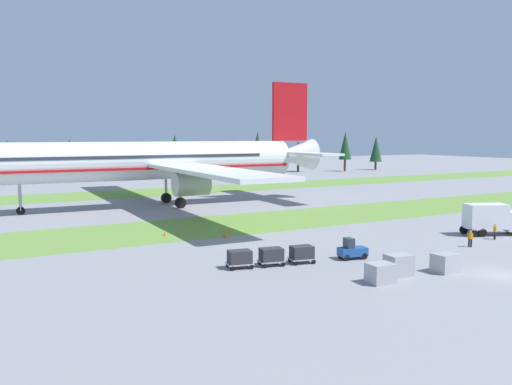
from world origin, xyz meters
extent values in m
plane|color=gray|center=(0.00, 0.00, 0.00)|extent=(400.00, 400.00, 0.00)
cube|color=olive|center=(0.00, 33.22, 0.00)|extent=(320.00, 15.11, 0.01)
cube|color=olive|center=(0.00, 75.43, 0.00)|extent=(320.00, 15.11, 0.01)
cylinder|color=silver|center=(-11.78, 54.33, 7.36)|extent=(48.32, 7.81, 6.01)
cone|color=silver|center=(14.61, 53.33, 7.81)|extent=(8.43, 6.01, 5.71)
cube|color=red|center=(-11.78, 54.33, 6.31)|extent=(47.15, 7.89, 0.36)
cube|color=#283342|center=(-14.72, 54.44, 8.11)|extent=(42.46, 7.65, 0.44)
cube|color=silver|center=(-9.57, 35.08, 6.76)|extent=(8.84, 32.55, 0.54)
cylinder|color=#A3A3A8|center=(-10.53, 39.97, 4.78)|extent=(4.82, 3.48, 3.30)
cube|color=silver|center=(-8.13, 73.35, 6.76)|extent=(8.84, 32.55, 0.54)
cylinder|color=#A3A3A8|center=(-9.46, 68.55, 4.78)|extent=(4.82, 3.48, 3.30)
cube|color=silver|center=(13.74, 45.69, 8.26)|extent=(4.71, 11.89, 0.38)
cube|color=silver|center=(14.31, 61.02, 8.26)|extent=(4.71, 11.89, 0.38)
cube|color=red|center=(14.02, 53.35, 15.47)|extent=(6.89, 0.91, 10.21)
cylinder|color=#A3A3A8|center=(-30.55, 55.03, 3.53)|extent=(0.44, 0.44, 5.86)
cylinder|color=black|center=(-30.55, 55.03, 0.60)|extent=(1.21, 0.46, 1.20)
cylinder|color=#A3A3A8|center=(-7.99, 50.58, 3.65)|extent=(0.44, 0.44, 5.61)
cylinder|color=black|center=(-7.99, 50.58, 0.85)|extent=(1.72, 0.66, 1.70)
cylinder|color=#A3A3A8|center=(-7.72, 57.78, 3.65)|extent=(0.44, 0.44, 5.61)
cylinder|color=black|center=(-7.72, 57.78, 0.85)|extent=(1.72, 0.66, 1.70)
cube|color=#1E4C8E|center=(-6.86, 10.39, 0.69)|extent=(2.80, 1.76, 0.77)
cube|color=#283342|center=(-7.24, 10.47, 1.52)|extent=(0.89, 1.20, 0.90)
cylinder|color=black|center=(-5.86, 10.77, 0.30)|extent=(0.63, 0.31, 0.60)
cylinder|color=black|center=(-6.06, 9.69, 0.30)|extent=(0.63, 0.31, 0.60)
cylinder|color=black|center=(-7.65, 11.10, 0.30)|extent=(0.63, 0.31, 0.60)
cylinder|color=black|center=(-7.85, 10.02, 0.30)|extent=(0.63, 0.31, 0.60)
cube|color=#A3A3A8|center=(-11.87, 11.34, 0.40)|extent=(2.44, 1.88, 0.10)
cube|color=#2D2D33|center=(-11.87, 11.34, 1.00)|extent=(2.15, 1.66, 1.10)
cylinder|color=black|center=(-10.92, 11.86, 0.20)|extent=(0.42, 0.19, 0.40)
cylinder|color=black|center=(-11.17, 10.50, 0.20)|extent=(0.42, 0.19, 0.40)
cylinder|color=black|center=(-12.56, 12.17, 0.20)|extent=(0.42, 0.19, 0.40)
cylinder|color=black|center=(-12.82, 10.81, 0.20)|extent=(0.42, 0.19, 0.40)
cube|color=#A3A3A8|center=(-14.72, 11.87, 0.40)|extent=(2.44, 1.88, 0.10)
cube|color=#2D2D33|center=(-14.72, 11.87, 1.00)|extent=(2.15, 1.66, 1.10)
cylinder|color=black|center=(-13.77, 12.40, 0.20)|extent=(0.42, 0.19, 0.40)
cylinder|color=black|center=(-14.02, 11.04, 0.20)|extent=(0.42, 0.19, 0.40)
cylinder|color=black|center=(-15.41, 12.71, 0.20)|extent=(0.42, 0.19, 0.40)
cylinder|color=black|center=(-15.67, 11.35, 0.20)|extent=(0.42, 0.19, 0.40)
cube|color=#A3A3A8|center=(-17.57, 12.41, 0.40)|extent=(2.44, 1.88, 0.10)
cube|color=#2D2D33|center=(-17.57, 12.41, 1.00)|extent=(2.15, 1.66, 1.10)
cylinder|color=black|center=(-16.62, 12.93, 0.20)|extent=(0.42, 0.19, 0.40)
cylinder|color=black|center=(-16.87, 11.58, 0.20)|extent=(0.42, 0.19, 0.40)
cylinder|color=black|center=(-18.26, 13.24, 0.20)|extent=(0.42, 0.19, 0.40)
cylinder|color=black|center=(-18.52, 11.88, 0.20)|extent=(0.42, 0.19, 0.40)
cube|color=silver|center=(14.00, 12.23, 2.18)|extent=(5.04, 3.84, 2.80)
cylinder|color=black|center=(17.68, 11.80, 0.48)|extent=(1.00, 0.64, 0.96)
cylinder|color=black|center=(13.55, 13.50, 0.48)|extent=(1.00, 0.64, 0.96)
cylinder|color=black|center=(12.79, 11.65, 0.48)|extent=(1.00, 0.64, 0.96)
cylinder|color=black|center=(12.51, 13.93, 0.48)|extent=(1.00, 0.64, 0.96)
cylinder|color=black|center=(11.75, 12.08, 0.48)|extent=(1.00, 0.64, 0.96)
cylinder|color=black|center=(12.82, 10.10, 0.42)|extent=(0.18, 0.18, 0.85)
cylinder|color=black|center=(12.67, 9.94, 0.42)|extent=(0.18, 0.18, 0.85)
cylinder|color=orange|center=(12.75, 10.02, 1.16)|extent=(0.36, 0.36, 0.62)
sphere|color=tan|center=(12.75, 10.02, 1.62)|extent=(0.24, 0.24, 0.24)
cylinder|color=orange|center=(12.91, 10.19, 1.13)|extent=(0.10, 0.10, 0.58)
cylinder|color=orange|center=(12.59, 9.85, 1.13)|extent=(0.10, 0.10, 0.58)
cylinder|color=black|center=(6.93, 8.68, 0.42)|extent=(0.18, 0.18, 0.85)
cylinder|color=black|center=(7.11, 8.56, 0.42)|extent=(0.18, 0.18, 0.85)
cylinder|color=orange|center=(7.02, 8.62, 1.16)|extent=(0.36, 0.36, 0.62)
sphere|color=tan|center=(7.02, 8.62, 1.62)|extent=(0.24, 0.24, 0.24)
cylinder|color=orange|center=(6.83, 8.75, 1.13)|extent=(0.10, 0.10, 0.58)
cylinder|color=orange|center=(7.21, 8.49, 1.13)|extent=(0.10, 0.10, 0.58)
cube|color=#A3A3A8|center=(-7.43, 3.93, 0.87)|extent=(2.15, 1.80, 1.74)
cube|color=#A3A3A8|center=(-10.22, 2.97, 0.77)|extent=(2.11, 1.74, 1.54)
cube|color=#A3A3A8|center=(-3.23, 2.84, 0.78)|extent=(2.06, 1.68, 1.56)
cone|color=orange|center=(-10.73, 28.03, 0.28)|extent=(0.44, 0.44, 0.57)
cone|color=orange|center=(-12.67, 25.47, 0.33)|extent=(0.44, 0.44, 0.65)
cone|color=orange|center=(-18.07, 29.64, 0.29)|extent=(0.44, 0.44, 0.57)
cylinder|color=#4C3823|center=(-27.57, 109.36, 1.92)|extent=(0.70, 0.70, 3.85)
cone|color=#1E4223|center=(-27.57, 109.36, 7.10)|extent=(4.13, 4.13, 6.50)
cylinder|color=#4C3823|center=(-13.73, 108.91, 1.85)|extent=(0.70, 0.70, 3.71)
cone|color=#1E4223|center=(-13.73, 108.91, 7.12)|extent=(3.83, 3.83, 6.82)
cylinder|color=#4C3823|center=(-1.79, 110.21, 1.67)|extent=(0.70, 0.70, 3.33)
cone|color=#1E4223|center=(-1.79, 110.21, 6.02)|extent=(4.28, 4.28, 5.38)
cylinder|color=#4C3823|center=(14.23, 110.98, 1.72)|extent=(0.70, 0.70, 3.43)
cone|color=#1E4223|center=(14.23, 110.98, 7.49)|extent=(4.37, 4.37, 8.11)
cylinder|color=#4C3823|center=(29.12, 110.07, 1.52)|extent=(0.70, 0.70, 3.05)
cone|color=#1E4223|center=(29.12, 110.07, 5.60)|extent=(5.49, 5.49, 5.11)
cylinder|color=#4C3823|center=(40.36, 111.36, 1.71)|extent=(0.70, 0.70, 3.43)
cone|color=#1E4223|center=(40.36, 111.36, 7.91)|extent=(4.17, 4.17, 8.95)
cylinder|color=#4C3823|center=(55.07, 111.67, 1.44)|extent=(0.70, 0.70, 2.87)
cone|color=#1E4223|center=(55.07, 111.67, 6.26)|extent=(5.43, 5.43, 6.76)
cylinder|color=#4C3823|center=(68.79, 105.74, 1.87)|extent=(0.70, 0.70, 3.74)
cone|color=#1E4223|center=(68.79, 105.74, 8.06)|extent=(3.94, 3.94, 8.66)
cylinder|color=#4C3823|center=(82.04, 106.37, 1.37)|extent=(0.70, 0.70, 2.73)
cone|color=#1E4223|center=(82.04, 106.37, 6.87)|extent=(3.95, 3.95, 8.29)
camera|label=1|loc=(-38.50, -27.58, 11.39)|focal=37.67mm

